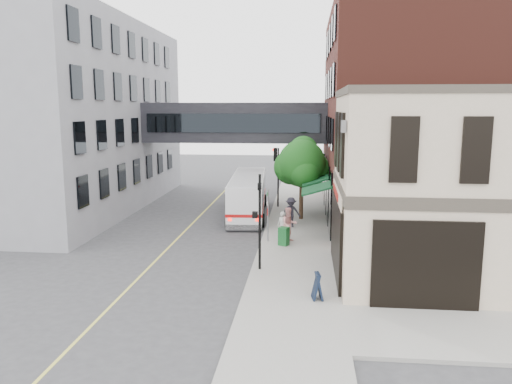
% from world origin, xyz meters
% --- Properties ---
extents(ground, '(120.00, 120.00, 0.00)m').
position_xyz_m(ground, '(0.00, 0.00, 0.00)').
color(ground, '#38383A').
rests_on(ground, ground).
extents(sidewalk_main, '(4.00, 60.00, 0.15)m').
position_xyz_m(sidewalk_main, '(2.00, 14.00, 0.07)').
color(sidewalk_main, gray).
rests_on(sidewalk_main, ground).
extents(corner_building, '(10.19, 8.12, 8.45)m').
position_xyz_m(corner_building, '(8.97, 2.00, 4.21)').
color(corner_building, '#C1B193').
rests_on(corner_building, ground).
extents(brick_building, '(13.76, 18.00, 14.00)m').
position_xyz_m(brick_building, '(9.98, 15.00, 6.99)').
color(brick_building, '#4D2018').
rests_on(brick_building, ground).
extents(opposite_building, '(14.00, 24.00, 14.00)m').
position_xyz_m(opposite_building, '(-17.00, 16.00, 7.00)').
color(opposite_building, gray).
rests_on(opposite_building, ground).
extents(skyway_bridge, '(14.00, 3.18, 3.00)m').
position_xyz_m(skyway_bridge, '(-3.00, 18.00, 6.50)').
color(skyway_bridge, black).
rests_on(skyway_bridge, ground).
extents(traffic_signal_near, '(0.44, 0.22, 4.60)m').
position_xyz_m(traffic_signal_near, '(0.37, 2.00, 2.98)').
color(traffic_signal_near, black).
rests_on(traffic_signal_near, sidewalk_main).
extents(traffic_signal_far, '(0.53, 0.28, 4.50)m').
position_xyz_m(traffic_signal_far, '(0.26, 17.00, 3.34)').
color(traffic_signal_far, black).
rests_on(traffic_signal_far, sidewalk_main).
extents(street_sign_pole, '(0.08, 0.75, 3.00)m').
position_xyz_m(street_sign_pole, '(0.39, 7.00, 1.93)').
color(street_sign_pole, gray).
rests_on(street_sign_pole, sidewalk_main).
extents(street_tree, '(3.80, 3.20, 5.60)m').
position_xyz_m(street_tree, '(2.19, 13.22, 3.91)').
color(street_tree, '#382619').
rests_on(street_tree, sidewalk_main).
extents(lane_marking, '(0.12, 40.00, 0.01)m').
position_xyz_m(lane_marking, '(-5.00, 10.00, 0.01)').
color(lane_marking, '#D8CC4C').
rests_on(lane_marking, ground).
extents(bus, '(3.04, 10.52, 2.80)m').
position_xyz_m(bus, '(-1.62, 14.54, 1.57)').
color(bus, white).
rests_on(bus, ground).
extents(pedestrian_a, '(0.70, 0.58, 1.66)m').
position_xyz_m(pedestrian_a, '(1.20, 7.28, 0.98)').
color(pedestrian_a, silver).
rests_on(pedestrian_a, sidewalk_main).
extents(pedestrian_b, '(1.16, 1.05, 1.94)m').
position_xyz_m(pedestrian_b, '(1.59, 7.08, 1.12)').
color(pedestrian_b, '#DB928D').
rests_on(pedestrian_b, sidewalk_main).
extents(pedestrian_c, '(1.33, 0.91, 1.90)m').
position_xyz_m(pedestrian_c, '(1.59, 10.53, 1.10)').
color(pedestrian_c, '#222029').
rests_on(pedestrian_c, sidewalk_main).
extents(newspaper_box, '(0.64, 0.61, 1.01)m').
position_xyz_m(newspaper_box, '(1.34, 6.21, 0.66)').
color(newspaper_box, '#135623').
rests_on(newspaper_box, sidewalk_main).
extents(sandwich_board, '(0.47, 0.65, 1.07)m').
position_xyz_m(sandwich_board, '(3.02, -1.50, 0.68)').
color(sandwich_board, black).
rests_on(sandwich_board, sidewalk_main).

